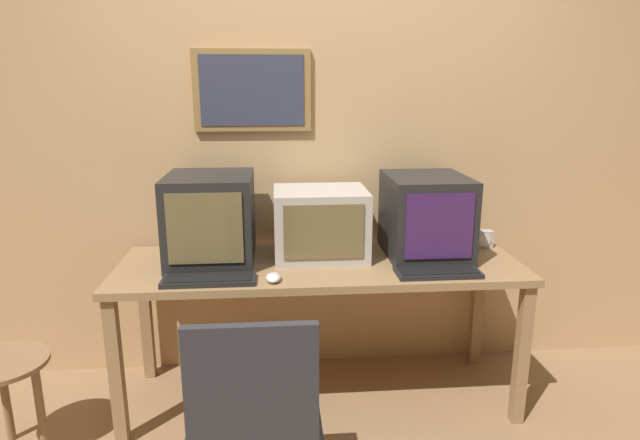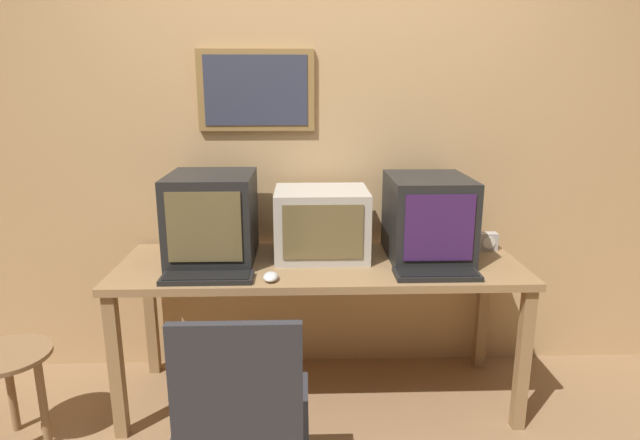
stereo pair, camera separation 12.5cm
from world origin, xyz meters
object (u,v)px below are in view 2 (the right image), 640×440
at_px(office_chair, 244,436).
at_px(keyboard_main, 207,278).
at_px(monitor_left, 212,217).
at_px(monitor_right, 428,217).
at_px(side_stool, 8,373).
at_px(mouse_near_keyboard, 271,277).
at_px(monitor_center, 321,223).
at_px(keyboard_side, 437,274).
at_px(desk_clock, 487,241).

bearing_deg(office_chair, keyboard_main, 109.68).
bearing_deg(monitor_left, monitor_right, -0.25).
relative_size(monitor_left, side_stool, 1.01).
relative_size(mouse_near_keyboard, office_chair, 0.12).
bearing_deg(keyboard_main, monitor_left, 93.23).
height_order(monitor_center, monitor_right, monitor_right).
bearing_deg(keyboard_side, mouse_near_keyboard, -178.08).
relative_size(monitor_left, office_chair, 0.52).
bearing_deg(desk_clock, monitor_center, -175.23).
bearing_deg(keyboard_side, monitor_center, 147.82).
bearing_deg(monitor_right, keyboard_main, -163.62).
bearing_deg(keyboard_side, side_stool, -176.21).
bearing_deg(monitor_center, office_chair, -108.02).
relative_size(desk_clock, office_chair, 0.11).
height_order(monitor_right, keyboard_main, monitor_right).
bearing_deg(keyboard_main, desk_clock, 16.48).
distance_m(monitor_left, monitor_center, 0.54).
xyz_separation_m(monitor_right, mouse_near_keyboard, (-0.76, -0.31, -0.19)).
bearing_deg(mouse_near_keyboard, keyboard_side, 1.92).
bearing_deg(monitor_center, monitor_left, -177.10).
relative_size(keyboard_main, office_chair, 0.46).
relative_size(monitor_right, side_stool, 1.04).
bearing_deg(office_chair, monitor_right, 47.46).
height_order(keyboard_side, desk_clock, desk_clock).
relative_size(monitor_center, mouse_near_keyboard, 4.29).
height_order(mouse_near_keyboard, desk_clock, desk_clock).
distance_m(monitor_right, mouse_near_keyboard, 0.85).
height_order(monitor_left, desk_clock, monitor_left).
distance_m(keyboard_main, office_chair, 0.74).
xyz_separation_m(monitor_left, side_stool, (-0.85, -0.42, -0.59)).
height_order(mouse_near_keyboard, side_stool, mouse_near_keyboard).
relative_size(desk_clock, side_stool, 0.22).
bearing_deg(desk_clock, keyboard_side, -132.57).
bearing_deg(monitor_left, keyboard_main, -86.77).
bearing_deg(keyboard_main, mouse_near_keyboard, -1.55).
height_order(desk_clock, side_stool, desk_clock).
distance_m(keyboard_side, office_chair, 1.09).
xyz_separation_m(mouse_near_keyboard, side_stool, (-1.15, -0.10, -0.39)).
bearing_deg(monitor_right, office_chair, -132.54).
relative_size(monitor_left, monitor_right, 0.97).
bearing_deg(mouse_near_keyboard, keyboard_main, 178.45).
height_order(monitor_left, mouse_near_keyboard, monitor_left).
bearing_deg(keyboard_main, side_stool, -172.88).
relative_size(monitor_center, keyboard_main, 1.13).
xyz_separation_m(desk_clock, side_stool, (-2.26, -0.52, -0.42)).
bearing_deg(side_stool, mouse_near_keyboard, 5.01).
distance_m(monitor_center, monitor_right, 0.53).
bearing_deg(monitor_center, side_stool, -162.12).
distance_m(monitor_left, side_stool, 1.12).
bearing_deg(side_stool, desk_clock, 12.96).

